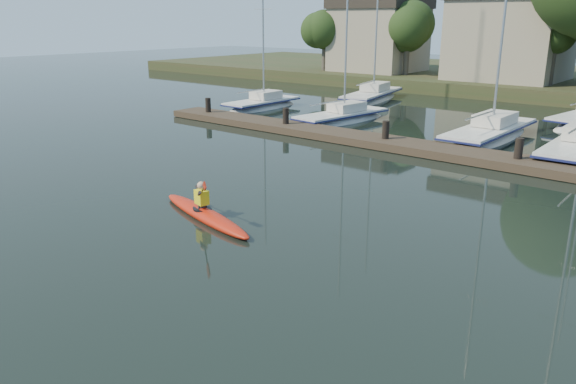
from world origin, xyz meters
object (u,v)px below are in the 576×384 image
Objects in this scene: dock at (446,152)px; sailboat_0 at (262,111)px; kayak at (204,212)px; sailboat_1 at (341,125)px; sailboat_2 at (489,143)px; sailboat_5 at (372,103)px.

dock is 3.11× the size of sailboat_0.
sailboat_1 reaches higher than kayak.
dock is 2.73× the size of sailboat_1.
sailboat_5 is (-11.71, 8.10, 0.00)m from sailboat_2.
sailboat_2 is at bearing 89.03° from dock.
sailboat_5 reaches higher than dock.
sailboat_2 reaches higher than dock.
sailboat_2 reaches higher than sailboat_0.
sailboat_2 is at bearing 96.06° from kayak.
sailboat_5 reaches higher than kayak.
sailboat_1 is at bearing -175.47° from sailboat_2.
sailboat_1 reaches higher than sailboat_0.
kayak is at bearing -62.30° from sailboat_1.
sailboat_1 is 0.82× the size of sailboat_5.
sailboat_5 is (-3.37, 8.75, -0.02)m from sailboat_1.
dock is 9.22m from sailboat_1.
dock is at bearing 93.52° from kayak.
sailboat_2 is (2.19, 16.67, -0.38)m from kayak.
sailboat_5 is at bearing 132.16° from dock.
sailboat_0 is at bearing -179.91° from sailboat_1.
sailboat_2 is 1.00× the size of sailboat_5.
sailboat_1 is at bearing -80.29° from sailboat_5.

